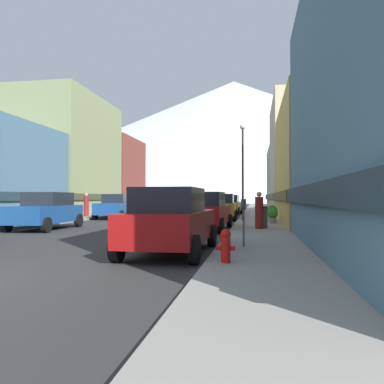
% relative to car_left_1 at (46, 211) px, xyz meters
% --- Properties ---
extents(sidewalk_left, '(2.50, 100.00, 0.15)m').
position_rel_car_left_1_xyz_m(sidewalk_left, '(-2.45, 23.88, -0.82)').
color(sidewalk_left, gray).
rests_on(sidewalk_left, ground).
extents(sidewalk_right, '(2.50, 100.00, 0.15)m').
position_rel_car_left_1_xyz_m(sidewalk_right, '(10.05, 23.88, -0.82)').
color(sidewalk_right, gray).
rests_on(sidewalk_right, ground).
extents(storefront_left_2, '(9.05, 10.85, 10.48)m').
position_rel_car_left_1_xyz_m(storefront_left_2, '(-8.07, 15.03, 4.17)').
color(storefront_left_2, '#8C9966').
rests_on(storefront_left_2, ground).
extents(storefront_left_3, '(10.29, 8.28, 8.37)m').
position_rel_car_left_1_xyz_m(storefront_left_3, '(-8.69, 25.09, 3.14)').
color(storefront_left_3, brown).
rests_on(storefront_left_3, ground).
extents(storefront_right_1, '(8.50, 10.57, 6.70)m').
position_rel_car_left_1_xyz_m(storefront_right_1, '(15.40, 4.89, 2.32)').
color(storefront_right_1, '#D8B259').
rests_on(storefront_right_1, ground).
extents(storefront_right_2, '(7.22, 10.05, 9.51)m').
position_rel_car_left_1_xyz_m(storefront_right_2, '(14.76, 15.49, 3.69)').
color(storefront_right_2, beige).
rests_on(storefront_right_2, ground).
extents(storefront_right_3, '(7.07, 8.74, 6.74)m').
position_rel_car_left_1_xyz_m(storefront_right_3, '(14.69, 24.96, 2.34)').
color(storefront_right_3, '#99A5B2').
rests_on(storefront_right_3, ground).
extents(car_left_1, '(2.21, 4.47, 1.78)m').
position_rel_car_left_1_xyz_m(car_left_1, '(0.00, 0.00, 0.00)').
color(car_left_1, '#19478C').
rests_on(car_left_1, ground).
extents(car_left_2, '(2.16, 4.45, 1.78)m').
position_rel_car_left_1_xyz_m(car_left_2, '(0.00, 9.31, 0.00)').
color(car_left_2, '#19478C').
rests_on(car_left_2, ground).
extents(car_left_3, '(2.11, 4.42, 1.78)m').
position_rel_car_left_1_xyz_m(car_left_3, '(0.00, 16.47, 0.00)').
color(car_left_3, '#19478C').
rests_on(car_left_3, ground).
extents(car_right_0, '(2.11, 4.42, 1.78)m').
position_rel_car_left_1_xyz_m(car_right_0, '(7.60, -6.68, 0.00)').
color(car_right_0, '#9E1111').
rests_on(car_right_0, ground).
extents(car_right_1, '(2.24, 4.48, 1.78)m').
position_rel_car_left_1_xyz_m(car_right_1, '(7.60, 0.84, 0.00)').
color(car_right_1, '#9E1111').
rests_on(car_right_1, ground).
extents(car_right_2, '(2.15, 4.44, 1.78)m').
position_rel_car_left_1_xyz_m(car_right_2, '(7.60, 9.51, 0.00)').
color(car_right_2, '#B28419').
rests_on(car_right_2, ground).
extents(car_right_3, '(2.24, 4.48, 1.78)m').
position_rel_car_left_1_xyz_m(car_right_3, '(7.60, 18.06, 0.00)').
color(car_right_3, '#B28419').
rests_on(car_right_3, ground).
extents(fire_hydrant_near, '(0.40, 0.22, 0.70)m').
position_rel_car_left_1_xyz_m(fire_hydrant_near, '(9.25, -8.76, -0.37)').
color(fire_hydrant_near, red).
rests_on(fire_hydrant_near, sidewalk_right).
extents(parking_meter_near, '(0.14, 0.10, 1.33)m').
position_rel_car_left_1_xyz_m(parking_meter_near, '(9.55, -6.07, 0.11)').
color(parking_meter_near, '#595960').
rests_on(parking_meter_near, sidewalk_right).
extents(trash_bin_right, '(0.59, 0.59, 0.98)m').
position_rel_car_left_1_xyz_m(trash_bin_right, '(10.15, 0.76, -0.26)').
color(trash_bin_right, '#4C5156').
rests_on(trash_bin_right, sidewalk_right).
extents(potted_plant_0, '(0.67, 0.67, 0.95)m').
position_rel_car_left_1_xyz_m(potted_plant_0, '(10.80, 5.18, -0.21)').
color(potted_plant_0, gray).
rests_on(potted_plant_0, sidewalk_right).
extents(potted_plant_1, '(0.56, 0.56, 0.82)m').
position_rel_car_left_1_xyz_m(potted_plant_1, '(10.80, 3.81, -0.29)').
color(potted_plant_1, gray).
rests_on(potted_plant_1, sidewalk_right).
extents(pedestrian_0, '(0.36, 0.36, 1.71)m').
position_rel_car_left_1_xyz_m(pedestrian_0, '(-2.45, 9.58, 0.04)').
color(pedestrian_0, maroon).
rests_on(pedestrian_0, sidewalk_left).
extents(pedestrian_1, '(0.36, 0.36, 1.63)m').
position_rel_car_left_1_xyz_m(pedestrian_1, '(10.05, 0.19, 0.00)').
color(pedestrian_1, maroon).
rests_on(pedestrian_1, sidewalk_right).
extents(streetlamp_right, '(0.36, 0.36, 5.86)m').
position_rel_car_left_1_xyz_m(streetlamp_right, '(9.15, 6.27, 3.09)').
color(streetlamp_right, black).
rests_on(streetlamp_right, sidewalk_right).
extents(mountain_backdrop, '(340.96, 340.96, 83.41)m').
position_rel_car_left_1_xyz_m(mountain_backdrop, '(-4.45, 248.88, 40.80)').
color(mountain_backdrop, silver).
rests_on(mountain_backdrop, ground).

